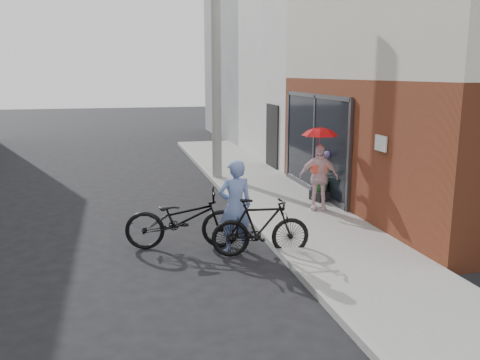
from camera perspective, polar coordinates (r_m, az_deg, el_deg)
name	(u,v)px	position (r m, az deg, el deg)	size (l,w,h in m)	color
ground	(222,250)	(9.26, -2.01, -7.90)	(80.00, 80.00, 0.00)	black
sidewalk	(295,211)	(11.63, 6.15, -3.49)	(2.20, 24.00, 0.12)	gray
curb	(245,214)	(11.30, 0.59, -3.89)	(0.12, 24.00, 0.12)	#9E9E99
plaster_building	(363,63)	(19.69, 13.64, 12.65)	(8.00, 6.00, 7.00)	silver
east_building_far	(297,66)	(26.12, 6.46, 12.64)	(8.00, 8.00, 7.00)	gray
utility_pole	(216,60)	(14.81, -2.70, 13.31)	(0.28, 0.28, 7.00)	#9E9E99
officer	(235,206)	(8.97, -0.54, -2.95)	(0.61, 0.40, 1.67)	#718AC9
bike_left	(183,219)	(9.27, -6.42, -4.38)	(0.73, 2.08, 1.10)	black
bike_right	(261,227)	(8.85, 2.35, -5.32)	(0.49, 1.72, 1.03)	black
kimono_woman	(318,177)	(11.47, 8.80, 0.31)	(0.86, 0.36, 1.48)	#FFD5DA
parasol	(320,130)	(11.30, 8.97, 5.62)	(0.75, 0.75, 0.66)	red
planter	(322,195)	(12.44, 9.14, -1.73)	(0.44, 0.44, 0.23)	black
potted_plant	(322,178)	(12.35, 9.21, 0.24)	(0.58, 0.50, 0.64)	#255D27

